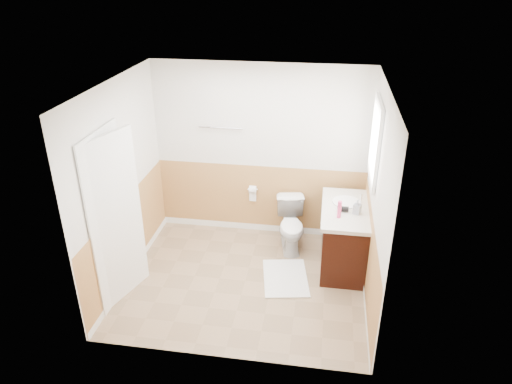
% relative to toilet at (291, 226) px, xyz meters
% --- Properties ---
extents(floor, '(3.00, 3.00, 0.00)m').
position_rel_toilet_xyz_m(floor, '(-0.50, -0.89, -0.35)').
color(floor, '#8C7051').
rests_on(floor, ground).
extents(ceiling, '(3.00, 3.00, 0.00)m').
position_rel_toilet_xyz_m(ceiling, '(-0.50, -0.89, 2.15)').
color(ceiling, white).
rests_on(ceiling, floor).
extents(wall_back, '(3.00, 0.00, 3.00)m').
position_rel_toilet_xyz_m(wall_back, '(-0.50, 0.41, 0.90)').
color(wall_back, silver).
rests_on(wall_back, floor).
extents(wall_front, '(3.00, 0.00, 3.00)m').
position_rel_toilet_xyz_m(wall_front, '(-0.50, -2.19, 0.90)').
color(wall_front, silver).
rests_on(wall_front, floor).
extents(wall_left, '(0.00, 3.00, 3.00)m').
position_rel_toilet_xyz_m(wall_left, '(-2.00, -0.89, 0.90)').
color(wall_left, silver).
rests_on(wall_left, floor).
extents(wall_right, '(0.00, 3.00, 3.00)m').
position_rel_toilet_xyz_m(wall_right, '(1.00, -0.89, 0.90)').
color(wall_right, silver).
rests_on(wall_right, floor).
extents(wainscot_back, '(3.00, 0.00, 3.00)m').
position_rel_toilet_xyz_m(wainscot_back, '(-0.50, 0.40, 0.15)').
color(wainscot_back, tan).
rests_on(wainscot_back, floor).
extents(wainscot_front, '(3.00, 0.00, 3.00)m').
position_rel_toilet_xyz_m(wainscot_front, '(-0.50, -2.17, 0.15)').
color(wainscot_front, tan).
rests_on(wainscot_front, floor).
extents(wainscot_left, '(0.00, 2.60, 2.60)m').
position_rel_toilet_xyz_m(wainscot_left, '(-1.99, -0.89, 0.15)').
color(wainscot_left, tan).
rests_on(wainscot_left, floor).
extents(wainscot_right, '(0.00, 2.60, 2.60)m').
position_rel_toilet_xyz_m(wainscot_right, '(0.99, -0.89, 0.15)').
color(wainscot_right, tan).
rests_on(wainscot_right, floor).
extents(toilet, '(0.50, 0.74, 0.70)m').
position_rel_toilet_xyz_m(toilet, '(0.00, 0.00, 0.00)').
color(toilet, white).
rests_on(toilet, floor).
extents(bath_mat, '(0.68, 0.88, 0.02)m').
position_rel_toilet_xyz_m(bath_mat, '(0.00, -0.76, -0.34)').
color(bath_mat, silver).
rests_on(bath_mat, floor).
extents(vanity_cabinet, '(0.55, 1.10, 0.80)m').
position_rel_toilet_xyz_m(vanity_cabinet, '(0.71, -0.32, 0.05)').
color(vanity_cabinet, black).
rests_on(vanity_cabinet, floor).
extents(vanity_knob_left, '(0.03, 0.03, 0.03)m').
position_rel_toilet_xyz_m(vanity_knob_left, '(0.41, -0.42, 0.20)').
color(vanity_knob_left, silver).
rests_on(vanity_knob_left, vanity_cabinet).
extents(vanity_knob_right, '(0.03, 0.03, 0.03)m').
position_rel_toilet_xyz_m(vanity_knob_right, '(0.41, -0.22, 0.20)').
color(vanity_knob_right, white).
rests_on(vanity_knob_right, vanity_cabinet).
extents(countertop, '(0.60, 1.15, 0.05)m').
position_rel_toilet_xyz_m(countertop, '(0.70, -0.32, 0.48)').
color(countertop, silver).
rests_on(countertop, vanity_cabinet).
extents(sink_basin, '(0.36, 0.36, 0.02)m').
position_rel_toilet_xyz_m(sink_basin, '(0.71, -0.17, 0.51)').
color(sink_basin, white).
rests_on(sink_basin, countertop).
extents(faucet, '(0.02, 0.02, 0.14)m').
position_rel_toilet_xyz_m(faucet, '(0.89, -0.17, 0.57)').
color(faucet, white).
rests_on(faucet, countertop).
extents(lotion_bottle, '(0.05, 0.05, 0.22)m').
position_rel_toilet_xyz_m(lotion_bottle, '(0.61, -0.57, 0.61)').
color(lotion_bottle, '#E93C78').
rests_on(lotion_bottle, countertop).
extents(soap_dispenser, '(0.11, 0.11, 0.19)m').
position_rel_toilet_xyz_m(soap_dispenser, '(0.83, -0.44, 0.60)').
color(soap_dispenser, '#8E94A0').
rests_on(soap_dispenser, countertop).
extents(hair_dryer_body, '(0.14, 0.07, 0.07)m').
position_rel_toilet_xyz_m(hair_dryer_body, '(0.66, -0.41, 0.54)').
color(hair_dryer_body, black).
rests_on(hair_dryer_body, countertop).
extents(hair_dryer_handle, '(0.03, 0.03, 0.07)m').
position_rel_toilet_xyz_m(hair_dryer_handle, '(0.63, -0.43, 0.51)').
color(hair_dryer_handle, black).
rests_on(hair_dryer_handle, countertop).
extents(mirror_panel, '(0.02, 0.35, 0.90)m').
position_rel_toilet_xyz_m(mirror_panel, '(0.97, 0.21, 1.20)').
color(mirror_panel, silver).
rests_on(mirror_panel, wall_right).
extents(window_frame, '(0.04, 0.80, 1.00)m').
position_rel_toilet_xyz_m(window_frame, '(0.97, -0.30, 1.40)').
color(window_frame, white).
rests_on(window_frame, wall_right).
extents(window_glass, '(0.01, 0.70, 0.90)m').
position_rel_toilet_xyz_m(window_glass, '(0.98, -0.30, 1.40)').
color(window_glass, white).
rests_on(window_glass, wall_right).
extents(door, '(0.29, 0.78, 2.04)m').
position_rel_toilet_xyz_m(door, '(-1.90, -1.34, 0.67)').
color(door, white).
rests_on(door, wall_left).
extents(door_frame, '(0.02, 0.92, 2.10)m').
position_rel_toilet_xyz_m(door_frame, '(-1.98, -1.34, 0.68)').
color(door_frame, white).
rests_on(door_frame, wall_left).
extents(door_knob, '(0.06, 0.06, 0.06)m').
position_rel_toilet_xyz_m(door_knob, '(-1.84, -1.01, 0.60)').
color(door_knob, silver).
rests_on(door_knob, door).
extents(towel_bar, '(0.62, 0.02, 0.02)m').
position_rel_toilet_xyz_m(towel_bar, '(-1.05, 0.36, 1.25)').
color(towel_bar, silver).
rests_on(towel_bar, wall_back).
extents(tp_holder_bar, '(0.14, 0.02, 0.02)m').
position_rel_toilet_xyz_m(tp_holder_bar, '(-0.60, 0.34, 0.35)').
color(tp_holder_bar, silver).
rests_on(tp_holder_bar, wall_back).
extents(tp_roll, '(0.10, 0.11, 0.11)m').
position_rel_toilet_xyz_m(tp_roll, '(-0.60, 0.34, 0.35)').
color(tp_roll, white).
rests_on(tp_roll, tp_holder_bar).
extents(tp_sheet, '(0.10, 0.01, 0.16)m').
position_rel_toilet_xyz_m(tp_sheet, '(-0.60, 0.34, 0.24)').
color(tp_sheet, white).
rests_on(tp_sheet, tp_roll).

